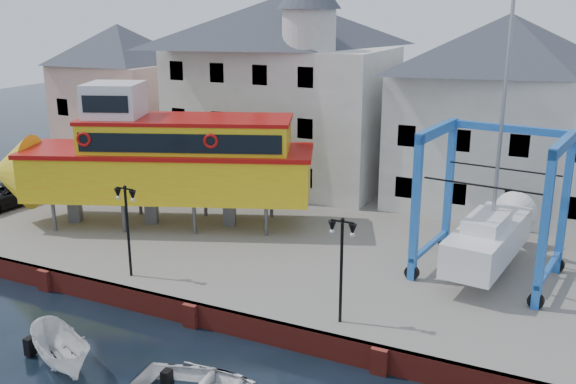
% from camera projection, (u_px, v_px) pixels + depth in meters
% --- Properties ---
extents(ground, '(140.00, 140.00, 0.00)m').
position_uv_depth(ground, '(192.00, 326.00, 26.26)').
color(ground, black).
rests_on(ground, ground).
extents(hardstanding, '(44.00, 22.00, 1.00)m').
position_uv_depth(hardstanding, '(303.00, 232.00, 35.63)').
color(hardstanding, slate).
rests_on(hardstanding, ground).
extents(quay_wall, '(44.00, 0.47, 1.00)m').
position_uv_depth(quay_wall, '(193.00, 314.00, 26.21)').
color(quay_wall, maroon).
rests_on(quay_wall, ground).
extents(building_pink, '(8.00, 7.00, 10.30)m').
position_uv_depth(building_pink, '(122.00, 95.00, 47.58)').
color(building_pink, tan).
rests_on(building_pink, hardstanding).
extents(building_white_main, '(14.00, 8.30, 14.00)m').
position_uv_depth(building_white_main, '(283.00, 88.00, 42.12)').
color(building_white_main, '#B9B9B0').
rests_on(building_white_main, hardstanding).
extents(building_white_right, '(12.00, 8.00, 11.20)m').
position_uv_depth(building_white_right, '(502.00, 113.00, 37.07)').
color(building_white_right, '#B9B9B0').
rests_on(building_white_right, hardstanding).
extents(lamp_post_left, '(1.12, 0.32, 4.20)m').
position_uv_depth(lamp_post_left, '(126.00, 208.00, 27.78)').
color(lamp_post_left, black).
rests_on(lamp_post_left, hardstanding).
extents(lamp_post_right, '(1.12, 0.32, 4.20)m').
position_uv_depth(lamp_post_right, '(342.00, 244.00, 23.62)').
color(lamp_post_right, black).
rests_on(lamp_post_right, hardstanding).
extents(tour_boat, '(18.01, 10.50, 7.72)m').
position_uv_depth(tour_boat, '(149.00, 159.00, 34.50)').
color(tour_boat, '#59595E').
rests_on(tour_boat, hardstanding).
extents(travel_lift, '(6.37, 8.52, 12.59)m').
position_uv_depth(travel_lift, '(494.00, 226.00, 28.69)').
color(travel_lift, '#1857A1').
rests_on(travel_lift, hardstanding).
extents(van, '(2.88, 5.29, 1.41)m').
position_uv_depth(van, '(4.00, 195.00, 38.21)').
color(van, black).
rests_on(van, hardstanding).
extents(motorboat_a, '(4.24, 3.12, 1.54)m').
position_uv_depth(motorboat_a, '(63.00, 366.00, 23.36)').
color(motorboat_a, white).
rests_on(motorboat_a, ground).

